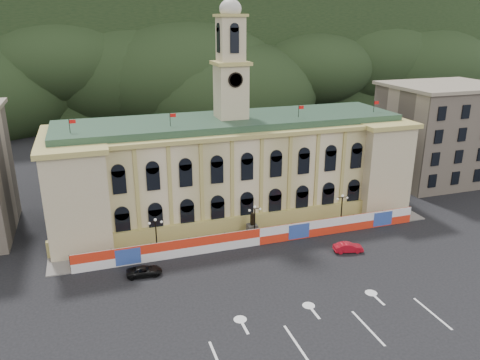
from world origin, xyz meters
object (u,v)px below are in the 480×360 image
object	(u,v)px
red_sedan	(348,247)
lamp_center	(255,219)
statue	(252,228)
black_suv	(144,271)

from	to	relation	value
red_sedan	lamp_center	bearing A→B (deg)	66.28
statue	black_suv	xyz separation A→B (m)	(-16.40, -6.25, -0.58)
black_suv	red_sedan	bearing A→B (deg)	-90.59
statue	black_suv	size ratio (longest dim) A/B	0.83
statue	black_suv	world-z (taller)	statue
red_sedan	black_suv	xyz separation A→B (m)	(-27.12, 2.51, -0.05)
statue	lamp_center	size ratio (longest dim) A/B	0.72
statue	red_sedan	size ratio (longest dim) A/B	0.89
black_suv	lamp_center	bearing A→B (deg)	-67.55
statue	lamp_center	world-z (taller)	lamp_center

